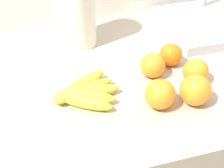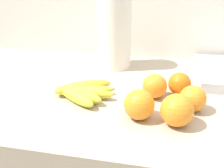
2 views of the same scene
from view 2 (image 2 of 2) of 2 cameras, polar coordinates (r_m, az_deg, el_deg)
name	(u,v)px [view 2 (image 2 of 2)]	position (r m, az deg, el deg)	size (l,w,h in m)	color
wall_back	(174,114)	(1.31, 13.33, -6.40)	(2.14, 0.06, 1.30)	silver
banana_bunch	(81,92)	(0.79, -6.75, -1.68)	(0.19, 0.19, 0.04)	gold
orange_back_left	(177,110)	(0.66, 13.98, -5.58)	(0.08, 0.08, 0.08)	orange
orange_front	(180,84)	(0.82, 14.54, 0.03)	(0.07, 0.07, 0.07)	orange
orange_right	(193,99)	(0.74, 17.20, -3.07)	(0.07, 0.07, 0.07)	orange
orange_far_right	(139,105)	(0.67, 5.95, -4.50)	(0.08, 0.08, 0.08)	orange
orange_back_right	(155,86)	(0.79, 9.30, -0.45)	(0.07, 0.07, 0.07)	orange
paper_towel_roll	(114,32)	(1.00, 0.52, 11.23)	(0.13, 0.13, 0.30)	white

